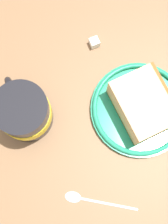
{
  "coord_description": "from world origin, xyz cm",
  "views": [
    {
      "loc": [
        -15.82,
        9.69,
        59.72
      ],
      "look_at": [
        -4.32,
        5.36,
        3.0
      ],
      "focal_mm": 50.77,
      "sensor_mm": 36.0,
      "label": 1
    }
  ],
  "objects_px": {
    "small_plate": "(139,109)",
    "sugar_cube": "(94,42)",
    "teaspoon": "(86,200)",
    "tea_mug": "(24,112)",
    "cake_slice": "(143,105)"
  },
  "relations": [
    {
      "from": "small_plate",
      "to": "teaspoon",
      "type": "relative_size",
      "value": 1.53
    },
    {
      "from": "tea_mug",
      "to": "sugar_cube",
      "type": "xyz_separation_m",
      "value": [
        0.1,
        -0.17,
        -0.04
      ]
    },
    {
      "from": "teaspoon",
      "to": "cake_slice",
      "type": "bearing_deg",
      "value": -52.44
    },
    {
      "from": "sugar_cube",
      "to": "small_plate",
      "type": "bearing_deg",
      "value": -168.81
    },
    {
      "from": "tea_mug",
      "to": "sugar_cube",
      "type": "bearing_deg",
      "value": -60.81
    },
    {
      "from": "teaspoon",
      "to": "small_plate",
      "type": "bearing_deg",
      "value": -52.02
    },
    {
      "from": "small_plate",
      "to": "sugar_cube",
      "type": "height_order",
      "value": "small_plate"
    },
    {
      "from": "cake_slice",
      "to": "sugar_cube",
      "type": "height_order",
      "value": "cake_slice"
    },
    {
      "from": "small_plate",
      "to": "tea_mug",
      "type": "xyz_separation_m",
      "value": [
        0.06,
        0.2,
        0.04
      ]
    },
    {
      "from": "small_plate",
      "to": "tea_mug",
      "type": "relative_size",
      "value": 1.52
    },
    {
      "from": "tea_mug",
      "to": "sugar_cube",
      "type": "distance_m",
      "value": 0.2
    },
    {
      "from": "sugar_cube",
      "to": "cake_slice",
      "type": "bearing_deg",
      "value": -167.85
    },
    {
      "from": "tea_mug",
      "to": "teaspoon",
      "type": "relative_size",
      "value": 1.01
    },
    {
      "from": "small_plate",
      "to": "sugar_cube",
      "type": "relative_size",
      "value": 10.53
    },
    {
      "from": "teaspoon",
      "to": "tea_mug",
      "type": "bearing_deg",
      "value": 15.08
    }
  ]
}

